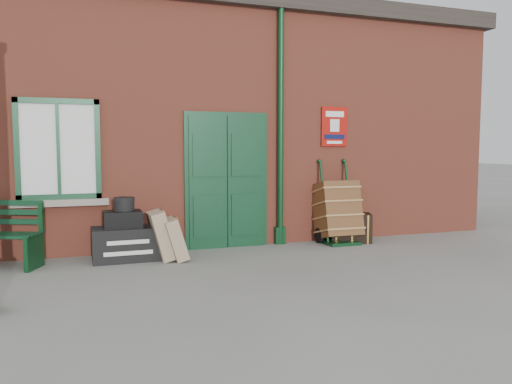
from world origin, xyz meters
name	(u,v)px	position (x,y,z in m)	size (l,w,h in m)	color
ground	(275,265)	(0.00, 0.00, 0.00)	(80.00, 80.00, 0.00)	gray
station_building	(213,124)	(0.00, 3.49, 2.16)	(10.30, 4.30, 4.36)	#AE4D38
houdini_trunk	(127,244)	(-1.98, 1.01, 0.25)	(0.99, 0.54, 0.49)	black
strongbox	(123,219)	(-2.03, 1.01, 0.62)	(0.54, 0.40, 0.25)	black
hatbox	(124,204)	(-2.00, 1.04, 0.84)	(0.30, 0.30, 0.20)	black
suitcase_back	(161,235)	(-1.49, 0.84, 0.38)	(0.21, 0.52, 0.72)	tan
suitcase_front	(175,239)	(-1.31, 0.74, 0.32)	(0.19, 0.46, 0.62)	tan
porter_trolley	(337,211)	(1.65, 1.22, 0.56)	(0.71, 0.77, 1.44)	#0D3519
dark_trunk	(351,228)	(1.93, 1.23, 0.25)	(0.70, 0.46, 0.51)	black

